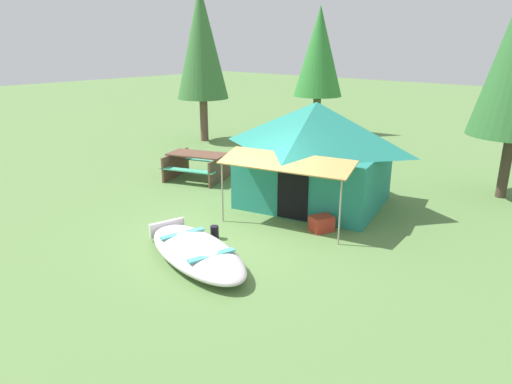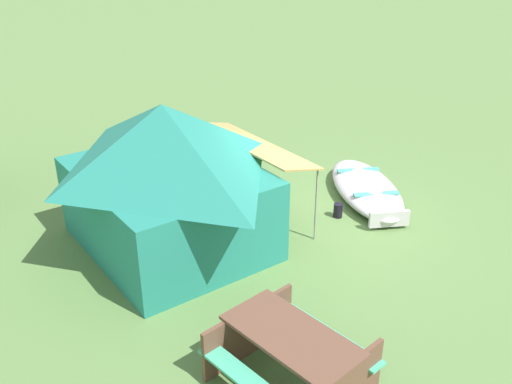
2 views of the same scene
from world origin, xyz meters
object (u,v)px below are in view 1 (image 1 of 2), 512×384
object	(u,v)px
canvas_cabin_tent	(315,152)
fuel_can	(215,232)
pine_tree_back_right	(201,43)
pine_tree_far_center	(319,52)
beached_rowboat	(196,251)
cooler_box	(321,224)
picnic_table	(198,163)

from	to	relation	value
canvas_cabin_tent	fuel_can	distance (m)	3.50
fuel_can	pine_tree_back_right	world-z (taller)	pine_tree_back_right
fuel_can	pine_tree_far_center	bearing A→B (deg)	114.37
beached_rowboat	cooler_box	world-z (taller)	beached_rowboat
canvas_cabin_tent	pine_tree_back_right	size ratio (longest dim) A/B	0.71
picnic_table	pine_tree_back_right	distance (m)	6.67
beached_rowboat	canvas_cabin_tent	xyz separation A→B (m)	(-0.25, 4.25, 1.14)
pine_tree_back_right	pine_tree_far_center	size ratio (longest dim) A/B	1.13
cooler_box	pine_tree_far_center	distance (m)	12.07
canvas_cabin_tent	cooler_box	size ratio (longest dim) A/B	9.10
fuel_can	pine_tree_far_center	size ratio (longest dim) A/B	0.05
pine_tree_back_right	beached_rowboat	bearing A→B (deg)	-43.51
cooler_box	pine_tree_back_right	world-z (taller)	pine_tree_back_right
picnic_table	cooler_box	xyz separation A→B (m)	(5.10, -0.93, -0.32)
cooler_box	fuel_can	distance (m)	2.37
cooler_box	picnic_table	bearing A→B (deg)	169.62
pine_tree_back_right	canvas_cabin_tent	bearing A→B (deg)	-24.01
beached_rowboat	pine_tree_far_center	world-z (taller)	pine_tree_far_center
canvas_cabin_tent	picnic_table	world-z (taller)	canvas_cabin_tent
beached_rowboat	cooler_box	xyz separation A→B (m)	(0.95, 2.83, -0.04)
cooler_box	canvas_cabin_tent	bearing A→B (deg)	130.36
beached_rowboat	cooler_box	distance (m)	2.99
pine_tree_back_right	fuel_can	bearing A→B (deg)	-41.55
picnic_table	pine_tree_far_center	distance (m)	9.23
pine_tree_far_center	fuel_can	bearing A→B (deg)	-65.63
pine_tree_back_right	pine_tree_far_center	distance (m)	5.23
canvas_cabin_tent	fuel_can	bearing A→B (deg)	-94.70
canvas_cabin_tent	pine_tree_back_right	bearing A→B (deg)	155.99
canvas_cabin_tent	fuel_can	world-z (taller)	canvas_cabin_tent
canvas_cabin_tent	pine_tree_back_right	world-z (taller)	pine_tree_back_right
beached_rowboat	pine_tree_back_right	bearing A→B (deg)	136.49
cooler_box	pine_tree_far_center	bearing A→B (deg)	124.83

